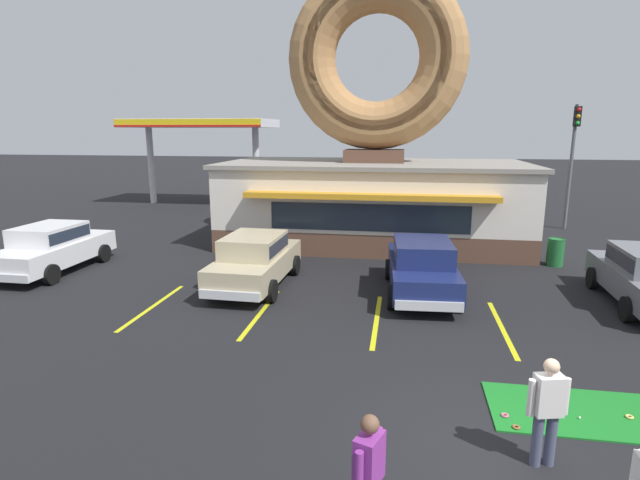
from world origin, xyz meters
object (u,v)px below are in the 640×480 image
at_px(traffic_light_pole, 573,151).
at_px(pedestrian_leather_jacket_man, 369,474).
at_px(car_navy, 422,265).
at_px(pedestrian_hooded_kid, 547,407).
at_px(car_champagne, 255,258).
at_px(trash_bin, 555,252).
at_px(golf_ball, 580,418).
at_px(car_white, 53,246).

bearing_deg(traffic_light_pole, pedestrian_leather_jacket_man, -111.64).
height_order(car_navy, pedestrian_hooded_kid, pedestrian_hooded_kid).
height_order(car_champagne, pedestrian_hooded_kid, pedestrian_hooded_kid).
bearing_deg(traffic_light_pole, pedestrian_hooded_kid, -107.09).
relative_size(car_navy, traffic_light_pole, 0.80).
bearing_deg(pedestrian_hooded_kid, trash_bin, 73.97).
xyz_separation_m(golf_ball, car_champagne, (-7.30, 6.10, 0.82)).
bearing_deg(pedestrian_leather_jacket_man, golf_ball, 42.85).
relative_size(golf_ball, trash_bin, 0.04).
bearing_deg(trash_bin, pedestrian_leather_jacket_man, -113.17).
distance_m(car_white, pedestrian_leather_jacket_man, 14.68).
bearing_deg(car_white, car_champagne, -3.50).
bearing_deg(pedestrian_hooded_kid, golf_ball, 54.24).
xyz_separation_m(car_champagne, trash_bin, (9.64, 3.96, -0.37)).
xyz_separation_m(golf_ball, pedestrian_hooded_kid, (-0.90, -1.26, 0.84)).
relative_size(pedestrian_hooded_kid, pedestrian_leather_jacket_man, 1.01).
xyz_separation_m(car_navy, traffic_light_pole, (7.13, 11.06, 2.84)).
relative_size(car_white, car_navy, 0.98).
relative_size(car_champagne, trash_bin, 4.72).
relative_size(trash_bin, traffic_light_pole, 0.17).
distance_m(car_white, trash_bin, 17.12).
bearing_deg(traffic_light_pole, car_white, -150.92).
distance_m(golf_ball, car_champagne, 9.54).
distance_m(golf_ball, car_navy, 6.63).
bearing_deg(car_white, pedestrian_leather_jacket_man, -40.56).
xyz_separation_m(car_white, pedestrian_leather_jacket_man, (11.15, -9.55, 0.02)).
bearing_deg(traffic_light_pole, car_navy, -122.83).
relative_size(car_navy, pedestrian_leather_jacket_man, 2.89).
height_order(car_champagne, trash_bin, car_champagne).
bearing_deg(car_white, car_navy, -1.89).
xyz_separation_m(pedestrian_hooded_kid, traffic_light_pole, (5.67, 18.45, 2.82)).
bearing_deg(trash_bin, car_navy, -140.22).
bearing_deg(traffic_light_pole, car_champagne, -137.39).
distance_m(pedestrian_leather_jacket_man, trash_bin, 14.22).
relative_size(car_champagne, traffic_light_pole, 0.79).
xyz_separation_m(golf_ball, car_navy, (-2.37, 6.13, 0.82)).
xyz_separation_m(trash_bin, traffic_light_pole, (2.42, 7.14, 3.21)).
height_order(golf_ball, pedestrian_leather_jacket_man, pedestrian_leather_jacket_man).
relative_size(car_navy, trash_bin, 4.77).
height_order(golf_ball, car_white, car_white).
xyz_separation_m(car_white, pedestrian_hooded_kid, (13.50, -7.79, 0.02)).
height_order(golf_ball, trash_bin, trash_bin).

